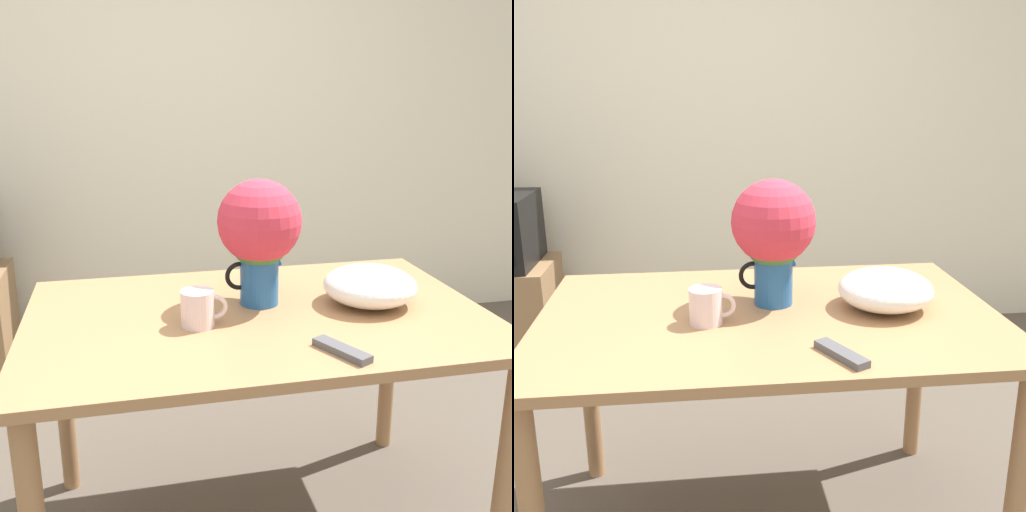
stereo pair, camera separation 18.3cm
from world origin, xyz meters
TOP-DOWN VIEW (x-y plane):
  - wall_back at (0.00, 2.05)m, footprint 8.00×0.05m
  - table at (0.21, 0.22)m, footprint 1.38×0.90m
  - flower_vase at (0.24, 0.30)m, footprint 0.26×0.26m
  - coffee_mug at (0.03, 0.16)m, footprint 0.13×0.10m
  - white_bowl at (0.57, 0.22)m, footprint 0.29×0.29m
  - remote_control at (0.36, -0.11)m, footprint 0.12×0.17m

SIDE VIEW (x-z plane):
  - table at x=0.21m, z-range 0.29..1.08m
  - remote_control at x=0.36m, z-range 0.79..0.81m
  - coffee_mug at x=0.03m, z-range 0.79..0.89m
  - white_bowl at x=0.57m, z-range 0.79..0.91m
  - flower_vase at x=0.24m, z-range 0.83..1.22m
  - wall_back at x=0.00m, z-range 0.00..2.60m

